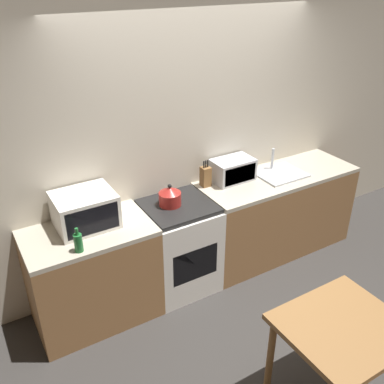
{
  "coord_description": "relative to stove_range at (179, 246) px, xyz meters",
  "views": [
    {
      "loc": [
        -1.93,
        -2.05,
        2.8
      ],
      "look_at": [
        -0.25,
        0.77,
        1.05
      ],
      "focal_mm": 40.0,
      "sensor_mm": 36.0,
      "label": 1
    }
  ],
  "objects": [
    {
      "name": "toaster_oven",
      "position": [
        0.71,
        0.16,
        0.56
      ],
      "size": [
        0.41,
        0.26,
        0.22
      ],
      "color": "silver",
      "rests_on": "counter_right_run"
    },
    {
      "name": "stove_range",
      "position": [
        0.0,
        0.0,
        0.0
      ],
      "size": [
        0.63,
        0.62,
        0.9
      ],
      "color": "silver",
      "rests_on": "ground_plane"
    },
    {
      "name": "counter_right_run",
      "position": [
        1.18,
        0.0,
        0.0
      ],
      "size": [
        1.72,
        0.62,
        0.9
      ],
      "color": "olive",
      "rests_on": "ground_plane"
    },
    {
      "name": "wall_back",
      "position": [
        0.34,
        0.34,
        0.85
      ],
      "size": [
        10.0,
        0.06,
        2.6
      ],
      "color": "beige",
      "rests_on": "ground_plane"
    },
    {
      "name": "microwave",
      "position": [
        -0.81,
        0.09,
        0.6
      ],
      "size": [
        0.48,
        0.4,
        0.29
      ],
      "color": "silver",
      "rests_on": "counter_left_run"
    },
    {
      "name": "bottle",
      "position": [
        -0.98,
        -0.23,
        0.53
      ],
      "size": [
        0.07,
        0.07,
        0.2
      ],
      "color": "#1E662D",
      "rests_on": "counter_left_run"
    },
    {
      "name": "dining_table",
      "position": [
        0.26,
        -1.7,
        0.21
      ],
      "size": [
        0.78,
        0.69,
        0.78
      ],
      "color": "brown",
      "rests_on": "ground_plane"
    },
    {
      "name": "ground_plane",
      "position": [
        0.34,
        -0.86,
        -0.45
      ],
      "size": [
        16.0,
        16.0,
        0.0
      ],
      "primitive_type": "plane",
      "color": "#33302D"
    },
    {
      "name": "counter_left_run",
      "position": [
        -0.84,
        0.0,
        0.0
      ],
      "size": [
        1.05,
        0.62,
        0.9
      ],
      "color": "olive",
      "rests_on": "ground_plane"
    },
    {
      "name": "sink_basin",
      "position": [
        1.2,
        0.01,
        0.47
      ],
      "size": [
        0.47,
        0.39,
        0.24
      ],
      "color": "silver",
      "rests_on": "counter_right_run"
    },
    {
      "name": "knife_block",
      "position": [
        0.41,
        0.19,
        0.55
      ],
      "size": [
        0.09,
        0.09,
        0.27
      ],
      "color": "brown",
      "rests_on": "counter_right_run"
    },
    {
      "name": "kettle",
      "position": [
        -0.06,
        0.04,
        0.54
      ],
      "size": [
        0.2,
        0.2,
        0.21
      ],
      "color": "maroon",
      "rests_on": "stove_range"
    }
  ]
}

